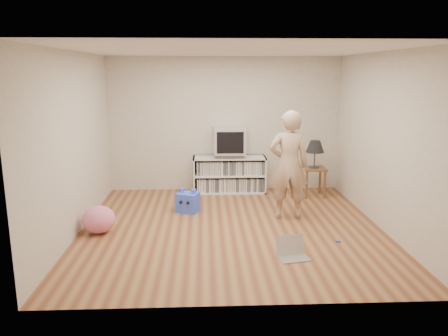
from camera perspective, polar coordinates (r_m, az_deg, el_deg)
name	(u,v)px	position (r m, az deg, el deg)	size (l,w,h in m)	color
ground	(231,228)	(6.67, 0.98, -7.81)	(4.50, 4.50, 0.00)	brown
walls	(232,143)	(6.33, 1.02, 3.29)	(4.52, 4.52, 2.60)	silver
ceiling	(232,50)	(6.26, 1.07, 15.12)	(4.50, 4.50, 0.01)	white
media_unit	(229,174)	(8.52, 0.70, -0.83)	(1.40, 0.45, 0.70)	white
dvd_deck	(229,155)	(8.42, 0.71, 1.70)	(0.45, 0.35, 0.07)	gray
crt_tv	(229,141)	(8.37, 0.72, 3.61)	(0.60, 0.53, 0.50)	#A7A7AC
side_table	(314,175)	(8.37, 11.64, -0.87)	(0.42, 0.42, 0.55)	brown
table_lamp	(315,147)	(8.26, 11.80, 2.68)	(0.34, 0.34, 0.52)	#333333
person	(289,165)	(6.97, 8.45, 0.40)	(0.63, 0.42, 1.73)	tan
laptop	(292,251)	(5.72, 8.85, -10.72)	(0.43, 0.37, 0.26)	silver
playing_cards	(338,241)	(6.36, 14.65, -9.16)	(0.07, 0.09, 0.02)	#3F60A8
plush_blue	(188,202)	(7.37, -4.75, -4.44)	(0.42, 0.38, 0.40)	#3559FF
plush_pink	(99,219)	(6.67, -16.04, -6.47)	(0.48, 0.48, 0.40)	pink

